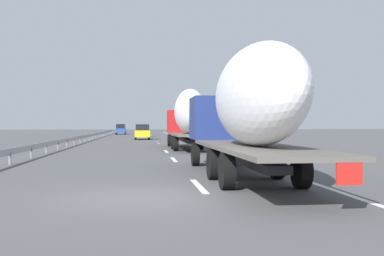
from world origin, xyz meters
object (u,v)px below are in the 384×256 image
truck_trailing (247,107)px  car_yellow_coupe (142,132)px  road_sign (192,121)px  car_red_compact (141,129)px  truck_lead (188,116)px  car_blue_sedan (121,129)px  car_black_suv (141,131)px

truck_trailing → car_yellow_coupe: size_ratio=3.40×
car_yellow_coupe → road_sign: bearing=-79.5°
truck_trailing → car_red_compact: size_ratio=3.13×
truck_trailing → road_sign: truck_trailing is taller
truck_lead → car_yellow_coupe: (23.28, 3.36, -1.55)m
truck_lead → car_blue_sedan: size_ratio=2.83×
truck_trailing → car_blue_sedan: size_ratio=3.05×
car_red_compact → road_sign: 40.39m
truck_lead → car_blue_sedan: bearing=7.8°
truck_lead → car_red_compact: 64.40m
car_black_suv → car_yellow_coupe: bearing=-179.6°
car_red_compact → car_blue_sedan: bearing=159.3°
truck_lead → car_yellow_coupe: truck_lead is taller
car_black_suv → car_yellow_coupe: (-13.07, -0.10, 0.01)m
car_blue_sedan → road_sign: size_ratio=1.39×
car_red_compact → road_sign: bearing=-170.4°
car_red_compact → car_yellow_coupe: car_yellow_coupe is taller
truck_lead → car_red_compact: bearing=3.2°
car_yellow_coupe → road_sign: size_ratio=1.24×
car_blue_sedan → car_yellow_coupe: bearing=-172.6°
car_black_suv → car_red_compact: size_ratio=0.91×
car_black_suv → road_sign: 13.63m
road_sign → car_black_suv: bearing=28.9°
car_red_compact → car_blue_sedan: size_ratio=0.97×
car_black_suv → car_red_compact: car_black_suv is taller
car_red_compact → truck_trailing: bearing=-177.5°
truck_trailing → road_sign: size_ratio=4.24×
car_red_compact → road_sign: size_ratio=1.35×
car_blue_sedan → road_sign: 31.63m
road_sign → car_yellow_coupe: bearing=100.5°
truck_lead → car_blue_sedan: truck_lead is taller
truck_trailing → car_red_compact: 83.54m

